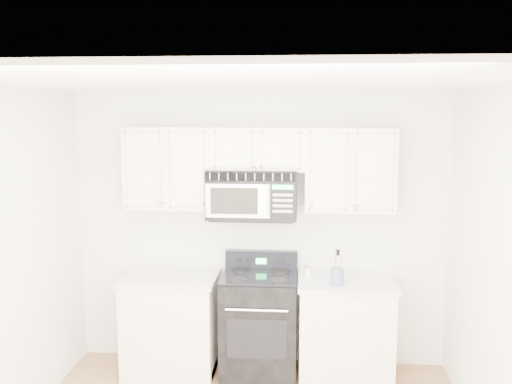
# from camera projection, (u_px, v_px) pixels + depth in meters

# --- Properties ---
(room) EXTENTS (3.51, 3.51, 2.61)m
(room) POSITION_uv_depth(u_px,v_px,m) (239.00, 286.00, 3.69)
(room) COLOR #936046
(room) RESTS_ON ground
(base_cabinet_left) EXTENTS (0.86, 0.65, 0.92)m
(base_cabinet_left) POSITION_uv_depth(u_px,v_px,m) (172.00, 327.00, 5.30)
(base_cabinet_left) COLOR white
(base_cabinet_left) RESTS_ON ground
(base_cabinet_right) EXTENTS (0.86, 0.65, 0.92)m
(base_cabinet_right) POSITION_uv_depth(u_px,v_px,m) (345.00, 332.00, 5.16)
(base_cabinet_right) COLOR white
(base_cabinet_right) RESTS_ON ground
(range) EXTENTS (0.68, 0.63, 1.10)m
(range) POSITION_uv_depth(u_px,v_px,m) (259.00, 322.00, 5.24)
(range) COLOR black
(range) RESTS_ON ground
(upper_cabinets) EXTENTS (2.44, 0.37, 0.75)m
(upper_cabinets) POSITION_uv_depth(u_px,v_px,m) (259.00, 164.00, 5.15)
(upper_cabinets) COLOR white
(upper_cabinets) RESTS_ON ground
(microwave) EXTENTS (0.81, 0.45, 0.45)m
(microwave) POSITION_uv_depth(u_px,v_px,m) (252.00, 193.00, 5.16)
(microwave) COLOR black
(microwave) RESTS_ON ground
(utensil_crock) EXTENTS (0.12, 0.12, 0.31)m
(utensil_crock) POSITION_uv_depth(u_px,v_px,m) (337.00, 276.00, 4.93)
(utensil_crock) COLOR slate
(utensil_crock) RESTS_ON base_cabinet_right
(shaker_salt) EXTENTS (0.05, 0.05, 0.11)m
(shaker_salt) POSITION_uv_depth(u_px,v_px,m) (307.00, 271.00, 5.15)
(shaker_salt) COLOR silver
(shaker_salt) RESTS_ON base_cabinet_right
(shaker_pepper) EXTENTS (0.04, 0.04, 0.10)m
(shaker_pepper) POSITION_uv_depth(u_px,v_px,m) (309.00, 272.00, 5.15)
(shaker_pepper) COLOR silver
(shaker_pepper) RESTS_ON base_cabinet_right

